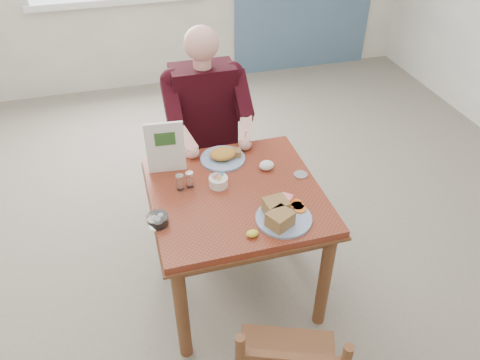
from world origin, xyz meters
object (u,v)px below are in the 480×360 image
object	(u,v)px
table	(236,207)
diner	(207,117)
far_plate	(224,156)
near_plate	(281,214)
chair_far	(206,153)

from	to	relation	value
table	diner	bearing A→B (deg)	90.00
far_plate	diner	bearing A→B (deg)	91.45
table	diner	xyz separation A→B (m)	(0.00, 0.71, 0.17)
table	near_plate	bearing A→B (deg)	-60.82
table	diner	distance (m)	0.73
far_plate	chair_far	bearing A→B (deg)	91.19
table	near_plate	size ratio (longest dim) A/B	2.56
table	chair_far	bearing A→B (deg)	90.00
near_plate	chair_far	bearing A→B (deg)	98.25
table	chair_far	xyz separation A→B (m)	(0.00, 0.80, -0.16)
chair_far	diner	distance (m)	0.34
chair_far	diner	xyz separation A→B (m)	(0.00, -0.09, 0.33)
near_plate	far_plate	world-z (taller)	near_plate
diner	chair_far	bearing A→B (deg)	90.01
diner	near_plate	distance (m)	1.00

